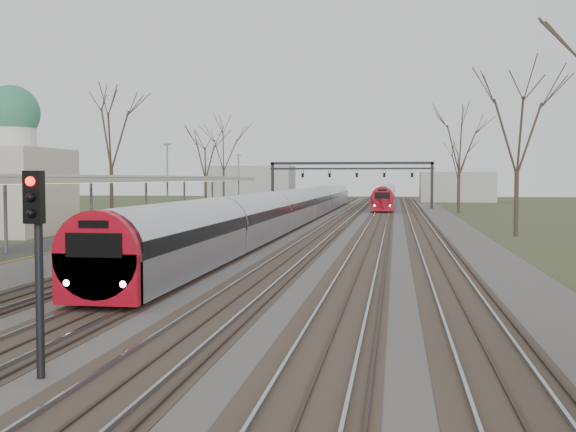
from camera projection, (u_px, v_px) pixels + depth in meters
The scene contains 9 objects.
track_bed at pixel (330, 223), 63.37m from camera, with size 24.00×160.00×0.22m.
platform at pixel (165, 231), 47.45m from camera, with size 3.50×69.00×1.00m, color #9E9B93.
canopy at pixel (140, 179), 42.81m from camera, with size 4.10×50.00×3.11m.
signal_gantry at pixel (351, 171), 92.73m from camera, with size 21.00×0.59×6.08m.
tree_west_far at pixel (111, 128), 58.60m from camera, with size 5.50×5.50×11.33m.
tree_east_far at pixel (518, 128), 48.12m from camera, with size 5.00×5.00×10.30m.
train_near at pixel (301, 206), 64.90m from camera, with size 2.62×90.21×3.05m.
train_far at pixel (387, 194), 116.64m from camera, with size 2.62×75.21×3.05m.
signal_post at pixel (37, 243), 13.71m from camera, with size 0.35×0.45×4.10m.
Camera 1 is at (6.00, -8.10, 3.96)m, focal length 45.00 mm.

